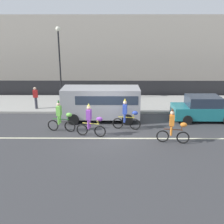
{
  "coord_description": "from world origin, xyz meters",
  "views": [
    {
      "loc": [
        0.46,
        -13.89,
        5.69
      ],
      "look_at": [
        0.35,
        1.2,
        1.0
      ],
      "focal_mm": 42.0,
      "sensor_mm": 36.0,
      "label": 1
    }
  ],
  "objects": [
    {
      "name": "ground_plane",
      "position": [
        0.0,
        0.0,
        0.0
      ],
      "size": [
        80.0,
        80.0,
        0.0
      ],
      "primitive_type": "plane",
      "color": "#38383A"
    },
    {
      "name": "pedestrian_onlooker",
      "position": [
        -5.3,
        4.77,
        1.01
      ],
      "size": [
        0.32,
        0.2,
        1.62
      ],
      "color": "#33333D",
      "rests_on": "sidewalk_curb"
    },
    {
      "name": "parade_cyclist_purple",
      "position": [
        -0.81,
        -0.17,
        0.84
      ],
      "size": [
        1.69,
        0.56,
        1.92
      ],
      "color": "black",
      "rests_on": "ground"
    },
    {
      "name": "parade_cyclist_lime",
      "position": [
        -2.61,
        0.56,
        0.84
      ],
      "size": [
        1.71,
        0.53,
        1.92
      ],
      "color": "black",
      "rests_on": "ground"
    },
    {
      "name": "building_backdrop",
      "position": [
        -0.89,
        18.0,
        3.63
      ],
      "size": [
        28.0,
        8.0,
        7.27
      ],
      "primitive_type": "cube",
      "color": "#B2A899",
      "rests_on": "ground"
    },
    {
      "name": "parked_car_teal",
      "position": [
        6.37,
        2.65,
        0.78
      ],
      "size": [
        4.1,
        1.92,
        1.64
      ],
      "color": "#1E727A",
      "rests_on": "ground"
    },
    {
      "name": "parade_cyclist_orange",
      "position": [
        3.59,
        -1.07,
        0.84
      ],
      "size": [
        1.71,
        0.53,
        1.92
      ],
      "color": "black",
      "rests_on": "ground"
    },
    {
      "name": "parked_van_grey",
      "position": [
        -0.31,
        2.7,
        1.28
      ],
      "size": [
        5.0,
        2.22,
        2.18
      ],
      "color": "#99999E",
      "rests_on": "ground"
    },
    {
      "name": "road_centre_line",
      "position": [
        0.0,
        -0.5,
        0.0
      ],
      "size": [
        36.0,
        0.14,
        0.01
      ],
      "primitive_type": "cube",
      "color": "beige",
      "rests_on": "ground"
    },
    {
      "name": "sidewalk_curb",
      "position": [
        0.0,
        6.5,
        0.07
      ],
      "size": [
        60.0,
        5.0,
        0.15
      ],
      "primitive_type": "cube",
      "color": "#9E9B93",
      "rests_on": "ground"
    },
    {
      "name": "parade_cyclist_cobalt",
      "position": [
        1.23,
        0.94,
        0.84
      ],
      "size": [
        1.71,
        0.53,
        1.92
      ],
      "color": "black",
      "rests_on": "ground"
    },
    {
      "name": "fence_line",
      "position": [
        0.0,
        9.4,
        0.7
      ],
      "size": [
        40.0,
        0.08,
        1.4
      ],
      "primitive_type": "cube",
      "color": "black",
      "rests_on": "ground"
    },
    {
      "name": "street_lamp_post",
      "position": [
        -3.82,
        7.01,
        3.99
      ],
      "size": [
        0.36,
        0.36,
        5.86
      ],
      "color": "black",
      "rests_on": "sidewalk_curb"
    }
  ]
}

